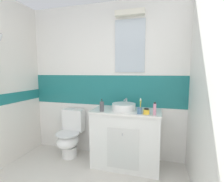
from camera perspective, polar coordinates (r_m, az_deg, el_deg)
The scene contains 8 objects.
wall_back_tiled at distance 2.78m, azimuth -2.23°, elevation 3.63°, with size 3.20×0.20×2.50m.
vanity_cabinet at distance 2.57m, azimuth 4.91°, elevation -15.78°, with size 0.99×0.54×0.85m.
sink_basin at distance 2.42m, azimuth 4.13°, elevation -5.36°, with size 0.34×0.39×0.15m.
toilet at distance 2.92m, azimuth -14.32°, elevation -14.52°, with size 0.37×0.50×0.79m.
toothbrush_cup at distance 2.22m, azimuth 9.56°, elevation -6.44°, with size 0.06×0.06×0.21m.
soap_dispenser at distance 2.34m, azimuth -3.55°, elevation -5.36°, with size 0.06×0.06×0.18m.
deodorant_spray_can at distance 2.20m, azimuth 14.56°, elevation -6.03°, with size 0.04×0.04×0.17m.
hair_gel_jar at distance 2.23m, azimuth 11.82°, elevation -6.95°, with size 0.08×0.08×0.08m.
Camera 1 is at (0.85, -0.20, 1.40)m, focal length 26.37 mm.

